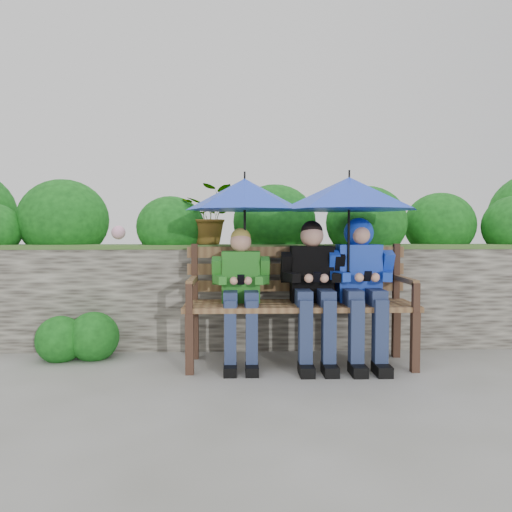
{
  "coord_description": "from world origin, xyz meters",
  "views": [
    {
      "loc": [
        -0.15,
        -4.22,
        1.18
      ],
      "look_at": [
        0.0,
        0.1,
        0.95
      ],
      "focal_mm": 35.0,
      "sensor_mm": 36.0,
      "label": 1
    }
  ],
  "objects_px": {
    "boy_left": "(241,287)",
    "umbrella_right": "(349,194)",
    "park_bench": "(298,295)",
    "boy_middle": "(313,284)",
    "umbrella_left": "(245,194)",
    "boy_right": "(361,277)"
  },
  "relations": [
    {
      "from": "park_bench",
      "to": "boy_left",
      "type": "relative_size",
      "value": 1.67
    },
    {
      "from": "umbrella_left",
      "to": "umbrella_right",
      "type": "bearing_deg",
      "value": -5.15
    },
    {
      "from": "boy_middle",
      "to": "boy_left",
      "type": "bearing_deg",
      "value": 179.39
    },
    {
      "from": "park_bench",
      "to": "boy_left",
      "type": "bearing_deg",
      "value": -169.22
    },
    {
      "from": "park_bench",
      "to": "umbrella_left",
      "type": "xyz_separation_m",
      "value": [
        -0.47,
        -0.03,
        0.89
      ]
    },
    {
      "from": "boy_middle",
      "to": "boy_right",
      "type": "distance_m",
      "value": 0.42
    },
    {
      "from": "park_bench",
      "to": "umbrella_left",
      "type": "relative_size",
      "value": 1.94
    },
    {
      "from": "park_bench",
      "to": "umbrella_right",
      "type": "distance_m",
      "value": 0.99
    },
    {
      "from": "boy_left",
      "to": "boy_right",
      "type": "relative_size",
      "value": 0.93
    },
    {
      "from": "umbrella_left",
      "to": "umbrella_right",
      "type": "distance_m",
      "value": 0.9
    },
    {
      "from": "park_bench",
      "to": "boy_middle",
      "type": "relative_size",
      "value": 1.58
    },
    {
      "from": "park_bench",
      "to": "umbrella_right",
      "type": "relative_size",
      "value": 1.67
    },
    {
      "from": "boy_middle",
      "to": "umbrella_left",
      "type": "relative_size",
      "value": 1.23
    },
    {
      "from": "boy_middle",
      "to": "boy_right",
      "type": "height_order",
      "value": "boy_right"
    },
    {
      "from": "umbrella_left",
      "to": "umbrella_right",
      "type": "relative_size",
      "value": 0.86
    },
    {
      "from": "boy_middle",
      "to": "umbrella_left",
      "type": "height_order",
      "value": "umbrella_left"
    },
    {
      "from": "boy_left",
      "to": "umbrella_right",
      "type": "relative_size",
      "value": 1.0
    },
    {
      "from": "park_bench",
      "to": "boy_right",
      "type": "relative_size",
      "value": 1.55
    },
    {
      "from": "boy_middle",
      "to": "umbrella_right",
      "type": "xyz_separation_m",
      "value": [
        0.3,
        -0.01,
        0.78
      ]
    },
    {
      "from": "umbrella_right",
      "to": "boy_right",
      "type": "bearing_deg",
      "value": 8.93
    },
    {
      "from": "umbrella_right",
      "to": "boy_middle",
      "type": "bearing_deg",
      "value": 178.68
    },
    {
      "from": "boy_left",
      "to": "umbrella_left",
      "type": "height_order",
      "value": "umbrella_left"
    }
  ]
}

